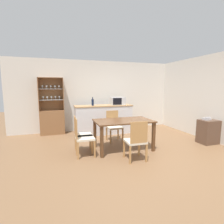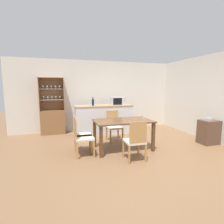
% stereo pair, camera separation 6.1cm
% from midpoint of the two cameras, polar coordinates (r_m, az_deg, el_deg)
% --- Properties ---
extents(ground_plane, '(18.00, 18.00, 0.00)m').
position_cam_midpoint_polar(ground_plane, '(4.47, 7.53, -12.87)').
color(ground_plane, brown).
extents(wall_back, '(6.80, 0.06, 2.55)m').
position_cam_midpoint_polar(wall_back, '(6.66, -1.78, 5.36)').
color(wall_back, silver).
rests_on(wall_back, ground_plane).
extents(wall_right, '(0.06, 4.60, 2.55)m').
position_cam_midpoint_polar(wall_right, '(5.97, 29.67, 3.99)').
color(wall_right, silver).
rests_on(wall_right, ground_plane).
extents(kitchen_counter, '(1.95, 0.56, 0.99)m').
position_cam_midpoint_polar(kitchen_counter, '(6.01, -2.38, -2.42)').
color(kitchen_counter, silver).
rests_on(kitchen_counter, ground_plane).
extents(display_cabinet, '(0.79, 0.36, 1.91)m').
position_cam_midpoint_polar(display_cabinet, '(6.30, -18.50, -1.73)').
color(display_cabinet, brown).
rests_on(display_cabinet, ground_plane).
extents(dining_table, '(1.45, 0.86, 0.76)m').
position_cam_midpoint_polar(dining_table, '(4.47, 3.99, -4.14)').
color(dining_table, brown).
rests_on(dining_table, ground_plane).
extents(dining_chair_side_left_far, '(0.43, 0.43, 0.89)m').
position_cam_midpoint_polar(dining_chair_side_left_far, '(4.39, -9.66, -7.19)').
color(dining_chair_side_left_far, beige).
rests_on(dining_chair_side_left_far, ground_plane).
extents(dining_chair_head_far, '(0.42, 0.42, 0.89)m').
position_cam_midpoint_polar(dining_chair_head_far, '(5.20, 0.96, -4.65)').
color(dining_chair_head_far, beige).
rests_on(dining_chair_head_far, ground_plane).
extents(dining_chair_head_near, '(0.43, 0.43, 0.89)m').
position_cam_midpoint_polar(dining_chair_head_near, '(3.85, 8.02, -9.33)').
color(dining_chair_head_near, beige).
rests_on(dining_chair_head_near, ground_plane).
extents(dining_chair_side_left_near, '(0.42, 0.42, 0.89)m').
position_cam_midpoint_polar(dining_chair_side_left_near, '(4.14, -9.19, -8.11)').
color(dining_chair_side_left_near, beige).
rests_on(dining_chair_side_left_near, ground_plane).
extents(microwave, '(0.48, 0.36, 0.26)m').
position_cam_midpoint_polar(microwave, '(6.08, 2.19, 3.64)').
color(microwave, '#B7BABF').
rests_on(microwave, kitchen_counter).
extents(wine_bottle, '(0.08, 0.08, 0.28)m').
position_cam_midpoint_polar(wine_bottle, '(5.80, -5.95, 3.20)').
color(wine_bottle, '#141E38').
rests_on(wine_bottle, kitchen_counter).
extents(side_cabinet, '(0.50, 0.40, 0.67)m').
position_cam_midpoint_polar(side_cabinet, '(5.69, 29.28, -5.69)').
color(side_cabinet, brown).
rests_on(side_cabinet, ground_plane).
extents(telephone, '(0.19, 0.16, 0.09)m').
position_cam_midpoint_polar(telephone, '(5.61, 28.97, -2.01)').
color(telephone, '#B7B7BC').
rests_on(telephone, side_cabinet).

